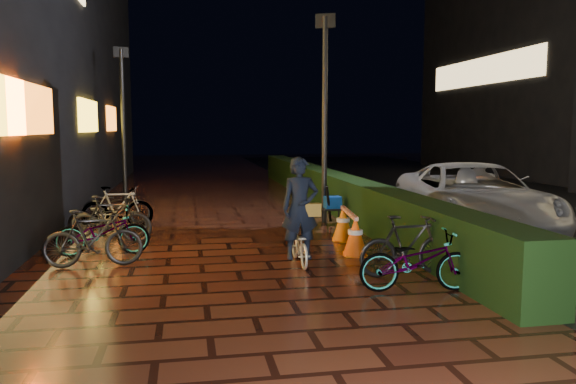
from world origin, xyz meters
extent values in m
plane|color=#381911|center=(0.00, 0.00, 0.00)|extent=(80.00, 80.00, 0.00)
cube|color=black|center=(9.00, 5.00, 0.00)|extent=(11.00, 60.00, 0.01)
cube|color=black|center=(3.30, 8.00, 0.50)|extent=(0.70, 20.00, 1.00)
imported|color=#9F9EA3|center=(5.29, 3.47, 0.76)|extent=(3.46, 5.78, 1.50)
cube|color=yellow|center=(-3.45, 1.50, 2.60)|extent=(0.08, 2.00, 0.90)
cube|color=orange|center=(-3.45, 3.00, 2.60)|extent=(0.08, 3.00, 0.90)
cube|color=yellow|center=(-3.45, 9.00, 2.60)|extent=(0.08, 2.80, 0.90)
cube|color=orange|center=(-3.45, 14.00, 2.60)|extent=(0.08, 2.20, 0.90)
cube|color=black|center=(17.50, 18.00, 7.00)|extent=(8.00, 14.00, 14.00)
cube|color=#FFD88C|center=(13.45, 18.00, 5.00)|extent=(0.06, 10.00, 1.30)
cylinder|color=black|center=(2.47, 5.38, 2.41)|extent=(0.17, 0.17, 4.83)
cube|color=black|center=(2.47, 5.38, 4.73)|extent=(0.46, 0.25, 0.32)
cylinder|color=black|center=(-2.62, 9.99, 2.29)|extent=(0.15, 0.15, 4.59)
cube|color=black|center=(-2.62, 9.99, 4.50)|extent=(0.45, 0.17, 0.31)
imported|color=silver|center=(1.05, 1.43, 0.33)|extent=(0.45, 1.26, 0.66)
imported|color=black|center=(1.05, 1.33, 0.96)|extent=(0.62, 0.41, 1.68)
cube|color=olive|center=(1.25, 1.31, 0.93)|extent=(0.29, 0.13, 0.21)
cone|color=#F5550C|center=(2.17, 1.86, 0.35)|extent=(0.45, 0.45, 0.71)
cone|color=orange|center=(2.32, 3.17, 0.35)|extent=(0.45, 0.45, 0.71)
cube|color=orange|center=(2.17, 1.86, 0.02)|extent=(0.43, 0.43, 0.03)
cube|color=#E8500C|center=(2.32, 3.17, 0.02)|extent=(0.43, 0.43, 0.03)
cube|color=red|center=(2.24, 2.51, 0.67)|extent=(0.24, 1.52, 0.07)
cube|color=black|center=(2.60, 5.07, 0.37)|extent=(0.52, 0.43, 0.04)
cylinder|color=black|center=(2.41, 4.90, 0.18)|extent=(0.03, 0.03, 0.35)
cylinder|color=black|center=(2.81, 4.91, 0.18)|extent=(0.03, 0.03, 0.35)
cylinder|color=black|center=(2.39, 5.23, 0.18)|extent=(0.03, 0.03, 0.35)
cylinder|color=black|center=(2.80, 5.25, 0.18)|extent=(0.03, 0.03, 0.35)
cube|color=#0B399A|center=(2.60, 5.07, 0.53)|extent=(0.38, 0.33, 0.28)
cylinder|color=black|center=(2.47, 4.93, 0.51)|extent=(0.24, 0.36, 0.89)
imported|color=black|center=(-2.27, 2.66, 0.43)|extent=(1.67, 0.68, 0.86)
imported|color=black|center=(-2.40, 4.37, 0.43)|extent=(1.68, 0.72, 0.86)
imported|color=black|center=(-2.44, 6.22, 0.43)|extent=(1.70, 0.82, 0.86)
imported|color=black|center=(-2.34, 5.50, 0.48)|extent=(1.60, 0.50, 0.95)
imported|color=black|center=(-2.26, 3.70, 0.48)|extent=(1.62, 0.58, 0.95)
imported|color=black|center=(-2.30, 1.81, 0.48)|extent=(1.60, 0.50, 0.95)
imported|color=black|center=(2.37, -0.42, 0.43)|extent=(1.69, 0.76, 0.86)
imported|color=black|center=(2.55, 0.36, 0.48)|extent=(1.61, 0.56, 0.95)
camera|label=1|loc=(-0.77, -7.62, 2.27)|focal=35.00mm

